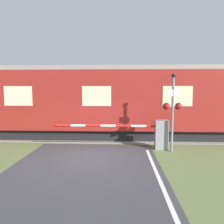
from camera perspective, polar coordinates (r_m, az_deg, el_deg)
name	(u,v)px	position (r m, az deg, el deg)	size (l,w,h in m)	color
ground_plane	(91,157)	(9.38, -5.62, -11.50)	(80.00, 80.00, 0.00)	#5B6B3D
track_bed	(100,136)	(13.08, -3.23, -6.41)	(36.00, 3.20, 0.13)	gray
train	(99,102)	(12.81, -3.36, 2.65)	(15.21, 2.73, 4.08)	black
crossing_barrier	(154,133)	(10.50, 10.82, -5.49)	(5.43, 0.44, 1.37)	gray
signal_post	(173,108)	(10.09, 15.57, 1.06)	(0.83, 0.26, 3.51)	gray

